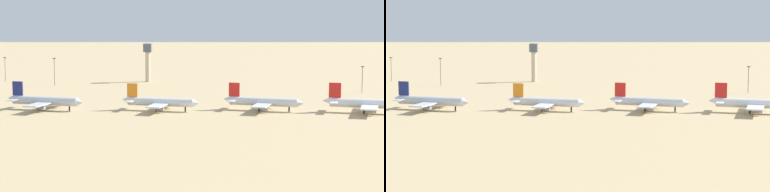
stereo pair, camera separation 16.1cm
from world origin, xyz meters
The scene contains 12 objects.
ground centered at (0.00, 0.00, 0.00)m, with size 4000.00×4000.00×0.00m, color tan.
ridge_west centered at (-325.68, 1130.08, 47.91)m, with size 344.94×290.27×95.81m, color slate.
ridge_center centered at (-23.37, 1007.00, 55.19)m, with size 399.53×277.84×110.38m, color slate.
ridge_east centered at (233.07, 1098.26, 39.88)m, with size 361.17×334.00×79.76m, color slate.
parked_jet_navy_2 centered at (-52.84, -8.78, 4.33)m, with size 39.79×34.06×13.22m.
parked_jet_orange_3 centered at (2.14, -6.51, 4.14)m, with size 38.19×32.51×12.64m.
parked_jet_red_4 centered at (50.43, -1.89, 4.22)m, with size 38.66×33.14×12.86m.
parked_jet_red_5 centered at (98.38, -5.53, 4.48)m, with size 41.23×35.20×13.67m.
control_tower centered at (-23.43, 124.75, 15.03)m, with size 5.20×5.20×24.90m.
light_pole_west centered at (-117.63, 120.22, 9.07)m, with size 1.80×0.50×15.72m.
light_pole_mid centered at (107.33, 74.82, 8.78)m, with size 1.80×0.50×15.16m.
light_pole_east centered at (-77.77, 96.76, 9.78)m, with size 1.80×0.50×17.10m.
Camera 2 is at (48.13, -343.35, 48.95)m, focal length 68.06 mm.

